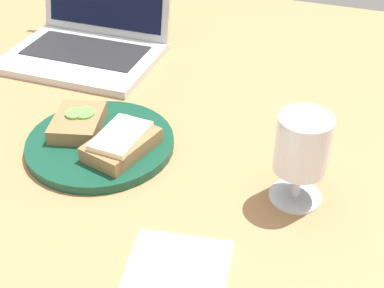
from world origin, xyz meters
TOP-DOWN VIEW (x-y plane):
  - wooden_table at (0.00, 0.00)cm, footprint 140.00×140.00cm
  - plate at (-11.98, -4.20)cm, footprint 23.57×23.57cm
  - sandwich_with_cheese at (-7.29, -5.76)cm, footprint 9.94×12.85cm
  - sandwich_with_cucumber at (-16.67, -2.60)cm, footprint 9.79×11.53cm
  - wine_glass at (19.70, -5.65)cm, footprint 7.45×7.45cm
  - laptop at (-29.68, 26.05)cm, footprint 30.18×27.20cm
  - napkin at (9.02, -25.83)cm, footprint 14.78×17.20cm

SIDE VIEW (x-z plane):
  - wooden_table at x=0.00cm, z-range 0.00..3.00cm
  - napkin at x=9.02cm, z-range 3.00..3.40cm
  - plate at x=-11.98cm, z-range 3.00..4.53cm
  - sandwich_with_cucumber at x=-16.67cm, z-range 4.37..7.21cm
  - sandwich_with_cheese at x=-7.29cm, z-range 4.43..7.77cm
  - laptop at x=-29.68cm, z-range -3.38..18.71cm
  - wine_glass at x=19.70cm, z-range 4.97..18.49cm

